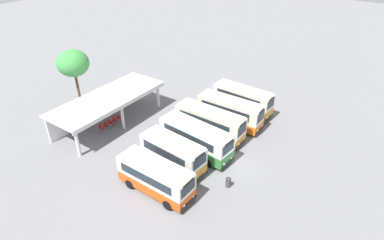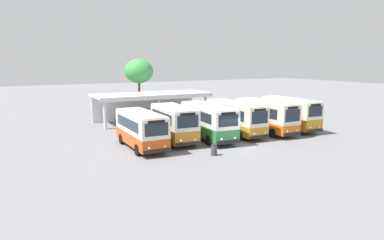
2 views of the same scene
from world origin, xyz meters
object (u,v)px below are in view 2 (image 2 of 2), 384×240
at_px(city_bus_second_in_row, 174,123).
at_px(waiting_chair_end_by_column, 138,119).
at_px(city_bus_nearest_orange, 141,128).
at_px(waiting_chair_fifth_seat, 160,117).
at_px(city_bus_middle_cream, 208,120).
at_px(city_bus_fifth_blue, 266,115).
at_px(litter_bin_apron, 214,150).
at_px(waiting_chair_second_from_end, 144,119).
at_px(waiting_chair_fourth_seat, 154,118).
at_px(city_bus_fourth_amber, 235,117).
at_px(waiting_chair_middle_seat, 149,118).
at_px(city_bus_far_end_green, 290,113).

relative_size(city_bus_second_in_row, waiting_chair_end_by_column, 7.76).
bearing_deg(city_bus_nearest_orange, waiting_chair_fifth_seat, 60.18).
distance_m(city_bus_middle_cream, city_bus_fifth_blue, 6.71).
height_order(city_bus_middle_cream, city_bus_fifth_blue, city_bus_fifth_blue).
bearing_deg(city_bus_nearest_orange, litter_bin_apron, -50.03).
relative_size(waiting_chair_second_from_end, waiting_chair_fourth_seat, 1.00).
relative_size(city_bus_fourth_amber, waiting_chair_end_by_column, 9.31).
distance_m(city_bus_middle_cream, waiting_chair_middle_seat, 11.12).
bearing_deg(waiting_chair_end_by_column, city_bus_far_end_green, -40.48).
bearing_deg(city_bus_nearest_orange, city_bus_second_in_row, 11.73).
distance_m(waiting_chair_end_by_column, litter_bin_apron, 16.25).
relative_size(waiting_chair_fourth_seat, waiting_chair_fifth_seat, 1.00).
relative_size(city_bus_second_in_row, litter_bin_apron, 7.41).
xyz_separation_m(waiting_chair_fifth_seat, litter_bin_apron, (-2.38, -16.22, -0.07)).
bearing_deg(waiting_chair_end_by_column, city_bus_fifth_blue, -49.25).
height_order(city_bus_nearest_orange, waiting_chair_middle_seat, city_bus_nearest_orange).
height_order(city_bus_middle_cream, city_bus_fourth_amber, city_bus_fourth_amber).
height_order(city_bus_nearest_orange, waiting_chair_fifth_seat, city_bus_nearest_orange).
xyz_separation_m(city_bus_far_end_green, waiting_chair_fourth_seat, (-10.94, 11.04, -1.29)).
relative_size(city_bus_fourth_amber, city_bus_far_end_green, 1.06).
bearing_deg(city_bus_far_end_green, waiting_chair_end_by_column, 139.52).
relative_size(city_bus_middle_cream, waiting_chair_second_from_end, 9.49).
bearing_deg(litter_bin_apron, city_bus_fourth_amber, 43.78).
bearing_deg(waiting_chair_middle_seat, city_bus_middle_cream, -81.86).
xyz_separation_m(city_bus_middle_cream, city_bus_fifth_blue, (6.70, -0.20, 0.02)).
relative_size(city_bus_middle_cream, litter_bin_apron, 9.07).
relative_size(waiting_chair_second_from_end, litter_bin_apron, 0.96).
relative_size(city_bus_nearest_orange, waiting_chair_fourth_seat, 8.30).
relative_size(city_bus_far_end_green, waiting_chair_fourth_seat, 8.81).
distance_m(city_bus_nearest_orange, waiting_chair_middle_seat, 12.48).
distance_m(waiting_chair_second_from_end, litter_bin_apron, 16.22).
relative_size(city_bus_middle_cream, waiting_chair_end_by_column, 9.49).
bearing_deg(waiting_chair_fifth_seat, city_bus_nearest_orange, -119.82).
bearing_deg(city_bus_nearest_orange, waiting_chair_middle_seat, 65.58).
distance_m(waiting_chair_middle_seat, litter_bin_apron, 16.25).
xyz_separation_m(city_bus_middle_cream, waiting_chair_fifth_seat, (-0.21, 10.95, -1.25)).
relative_size(waiting_chair_middle_seat, waiting_chair_fourth_seat, 1.00).
distance_m(city_bus_fifth_blue, litter_bin_apron, 10.68).
bearing_deg(city_bus_fourth_amber, litter_bin_apron, -136.22).
xyz_separation_m(city_bus_fifth_blue, waiting_chair_fifth_seat, (-6.92, 11.15, -1.26)).
bearing_deg(city_bus_fifth_blue, city_bus_fourth_amber, 169.51).
distance_m(city_bus_far_end_green, waiting_chair_second_from_end, 16.58).
bearing_deg(waiting_chair_fourth_seat, waiting_chair_end_by_column, 179.02).
bearing_deg(waiting_chair_fifth_seat, waiting_chair_second_from_end, -179.86).
distance_m(waiting_chair_second_from_end, waiting_chair_fifth_seat, 2.03).
relative_size(city_bus_fifth_blue, city_bus_far_end_green, 1.02).
relative_size(city_bus_fourth_amber, litter_bin_apron, 8.89).
relative_size(city_bus_nearest_orange, city_bus_fifth_blue, 0.93).
bearing_deg(city_bus_middle_cream, waiting_chair_middle_seat, 98.14).
xyz_separation_m(city_bus_nearest_orange, waiting_chair_end_by_column, (3.78, 11.34, -1.16)).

